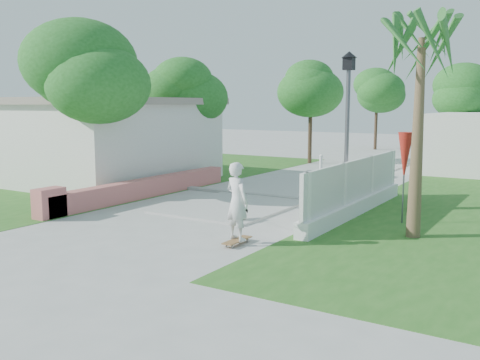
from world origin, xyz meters
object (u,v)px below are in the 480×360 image
Objects in this scene: dog at (242,214)px; parked_car at (444,138)px; street_lamp at (347,124)px; bollard at (321,167)px; skateboarder at (238,201)px; patio_umbrella at (405,157)px.

parked_car reaches higher than dog.
bollard is (-2.70, 4.50, -1.84)m from street_lamp.
dog is (-0.55, 1.10, -0.57)m from skateboarder.
dog is at bearing -81.80° from bollard.
street_lamp reaches higher than patio_umbrella.
bollard is at bearing 120.96° from street_lamp.
patio_umbrella is (4.60, -5.50, 1.10)m from bollard.
patio_umbrella is 4.39m from skateboarder.
parked_car is (0.87, 18.46, 0.20)m from bollard.
street_lamp is at bearing 161.14° from parked_car.
skateboarder is at bearing -67.90° from dog.
skateboarder reaches higher than parked_car.
patio_umbrella is 4.35× the size of dog.
skateboarder is 1.36m from dog.
parked_car is at bearing 87.29° from bollard.
bollard is 0.43× the size of skateboarder.
bollard is 0.24× the size of parked_car.
patio_umbrella is (1.90, -1.00, -0.74)m from street_lamp.
dog is at bearing -150.27° from patio_umbrella.
patio_umbrella is at bearing -27.76° from street_lamp.
skateboarder is (-2.96, -3.11, -0.92)m from patio_umbrella.
patio_umbrella is 0.50× the size of parked_car.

